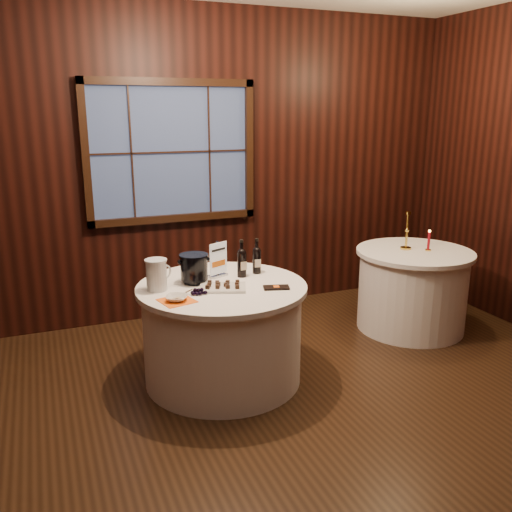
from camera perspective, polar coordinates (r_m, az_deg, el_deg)
name	(u,v)px	position (r m, az deg, el deg)	size (l,w,h in m)	color
ground	(275,449)	(3.57, 2.02, -19.68)	(6.00, 6.00, 0.00)	black
back_wall	(171,163)	(5.32, -8.92, 9.64)	(6.00, 0.10, 3.00)	black
main_table	(223,332)	(4.20, -3.53, -8.02)	(1.28, 1.28, 0.77)	white
side_table	(412,289)	(5.37, 16.10, -3.38)	(1.08, 1.08, 0.77)	white
sign_stand	(218,265)	(4.24, -4.06, -0.92)	(0.17, 0.14, 0.28)	#B5B4BB
port_bottle_left	(242,261)	(4.22, -1.52, -0.50)	(0.07, 0.08, 0.30)	black
port_bottle_right	(257,258)	(4.31, 0.08, -0.25)	(0.07, 0.07, 0.29)	black
ice_bucket	(194,268)	(4.10, -6.54, -1.25)	(0.22, 0.22, 0.22)	black
chocolate_plate	(223,286)	(3.97, -3.53, -3.22)	(0.39, 0.33, 0.05)	silver
chocolate_box	(276,288)	(3.98, 2.15, -3.34)	(0.19, 0.09, 0.02)	black
grape_bunch	(198,291)	(3.88, -6.11, -3.68)	(0.19, 0.11, 0.04)	black
glass_pitcher	(157,275)	(3.98, -10.40, -1.93)	(0.21, 0.16, 0.23)	silver
orange_napkin	(177,301)	(3.76, -8.33, -4.69)	(0.22, 0.22, 0.00)	orange
cracker_bowl	(177,298)	(3.76, -8.34, -4.40)	(0.15, 0.15, 0.04)	silver
brass_candlestick	(407,236)	(5.26, 15.57, 2.08)	(0.10, 0.10, 0.36)	gold
red_candle	(429,242)	(5.27, 17.71, 1.37)	(0.05, 0.05, 0.20)	gold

